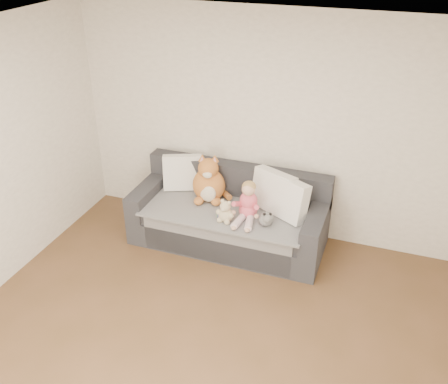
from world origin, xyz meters
name	(u,v)px	position (x,y,z in m)	size (l,w,h in m)	color
room_shell	(196,222)	(0.00, 0.42, 1.30)	(5.00, 5.00, 5.00)	brown
sofa	(230,218)	(-0.29, 2.06, 0.31)	(2.20, 0.94, 0.85)	#2B2C31
cushion_left	(183,172)	(-0.96, 2.27, 0.68)	(0.51, 0.37, 0.44)	white
cushion_right_back	(273,191)	(0.19, 2.16, 0.70)	(0.54, 0.41, 0.47)	white
cushion_right_front	(287,198)	(0.37, 2.06, 0.70)	(0.53, 0.42, 0.46)	white
toddler	(248,204)	(-0.02, 1.88, 0.65)	(0.31, 0.44, 0.44)	#DD554E
plush_cat	(209,183)	(-0.57, 2.12, 0.69)	(0.47, 0.45, 0.59)	#AF5B26
teddy_bear	(225,213)	(-0.23, 1.73, 0.58)	(0.21, 0.16, 0.27)	tan
plush_cow	(266,219)	(0.21, 1.81, 0.55)	(0.16, 0.23, 0.19)	white
sippy_cup	(221,215)	(-0.28, 1.74, 0.54)	(0.11, 0.09, 0.13)	#443694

